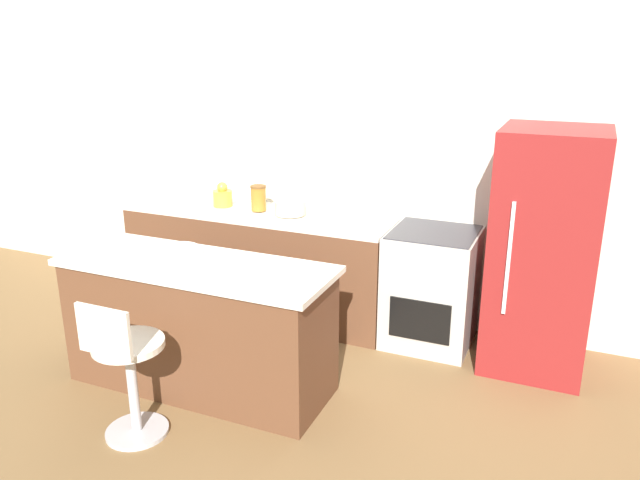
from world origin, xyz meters
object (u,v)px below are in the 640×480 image
(refrigerator, at_px, (543,252))
(kettle, at_px, (223,196))
(stool_chair, at_px, (127,370))
(oven_range, at_px, (431,288))
(mixing_bowl, at_px, (290,208))

(refrigerator, distance_m, kettle, 2.59)
(refrigerator, bearing_deg, stool_chair, -138.28)
(oven_range, height_order, kettle, kettle)
(stool_chair, height_order, kettle, kettle)
(mixing_bowl, bearing_deg, refrigerator, -1.41)
(kettle, distance_m, mixing_bowl, 0.63)
(refrigerator, bearing_deg, mixing_bowl, 178.59)
(refrigerator, height_order, mixing_bowl, refrigerator)
(kettle, bearing_deg, stool_chair, -75.04)
(mixing_bowl, bearing_deg, kettle, 180.00)
(refrigerator, xyz_separation_m, stool_chair, (-2.08, -1.85, -0.41))
(oven_range, xyz_separation_m, stool_chair, (-1.31, -1.89, -0.00))
(stool_chair, relative_size, kettle, 4.30)
(oven_range, bearing_deg, stool_chair, -124.72)
(kettle, bearing_deg, refrigerator, -1.07)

